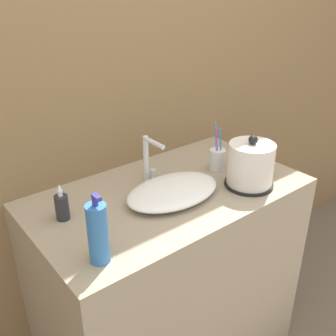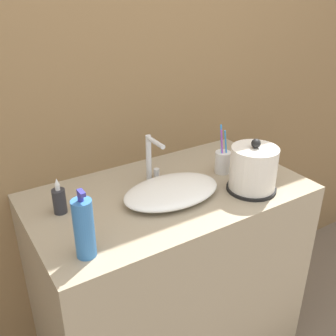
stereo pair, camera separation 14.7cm
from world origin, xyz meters
name	(u,v)px [view 1 (the left image)]	position (x,y,z in m)	size (l,w,h in m)	color
wall_back	(119,76)	(0.00, 0.62, 1.30)	(6.00, 0.04, 2.60)	olive
vanity_counter	(169,282)	(0.00, 0.30, 0.46)	(1.07, 0.60, 0.91)	gray
sink_basin	(173,191)	(-0.02, 0.25, 0.94)	(0.38, 0.25, 0.05)	white
faucet	(149,158)	(-0.01, 0.41, 1.02)	(0.06, 0.12, 0.19)	silver
electric_kettle	(250,166)	(0.28, 0.14, 1.00)	(0.19, 0.19, 0.21)	black
toothbrush_cup	(217,159)	(0.28, 0.32, 0.96)	(0.07, 0.07, 0.21)	silver
lotion_bottle	(98,233)	(-0.42, 0.10, 1.01)	(0.06, 0.06, 0.22)	#3370B7
shampoo_bottle	(62,206)	(-0.40, 0.38, 0.96)	(0.05, 0.05, 0.13)	#28282D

